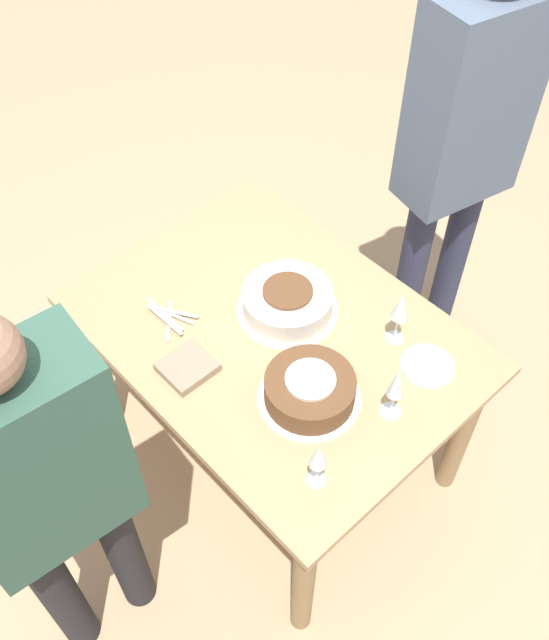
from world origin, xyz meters
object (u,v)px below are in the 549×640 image
(person_cutting, at_px, (48,486))
(person_watching, at_px, (463,138))
(cake_center_white, at_px, (288,301))
(cake_front_chocolate, at_px, (310,389))
(wine_glass_near, at_px, (318,457))
(wine_glass_extra, at_px, (400,308))
(wine_glass_far, at_px, (396,385))

(person_cutting, bearing_deg, person_watching, 7.82)
(person_cutting, bearing_deg, cake_center_white, 12.89)
(cake_front_chocolate, bearing_deg, wine_glass_near, -40.47)
(person_watching, bearing_deg, wine_glass_extra, 36.32)
(wine_glass_near, distance_m, person_cutting, 0.68)
(person_watching, bearing_deg, wine_glass_near, 33.87)
(wine_glass_far, relative_size, person_cutting, 0.13)
(cake_center_white, distance_m, wine_glass_near, 0.63)
(cake_center_white, height_order, wine_glass_far, wine_glass_far)
(cake_center_white, height_order, wine_glass_extra, wine_glass_extra)
(wine_glass_near, xyz_separation_m, wine_glass_far, (-0.01, 0.32, 0.01))
(wine_glass_far, distance_m, wine_glass_extra, 0.28)
(wine_glass_near, distance_m, wine_glass_far, 0.32)
(cake_front_chocolate, height_order, person_cutting, person_cutting)
(cake_front_chocolate, bearing_deg, wine_glass_far, 35.83)
(wine_glass_far, bearing_deg, person_watching, 118.63)
(wine_glass_far, xyz_separation_m, wine_glass_extra, (-0.17, 0.22, 0.01))
(person_watching, bearing_deg, person_cutting, 14.66)
(wine_glass_far, xyz_separation_m, person_watching, (-0.45, 0.82, 0.19))
(wine_glass_far, bearing_deg, cake_front_chocolate, -144.17)
(wine_glass_near, bearing_deg, person_cutting, -123.57)
(cake_center_white, bearing_deg, person_watching, 86.49)
(cake_front_chocolate, bearing_deg, wine_glass_extra, 86.66)
(person_cutting, distance_m, person_watching, 1.71)
(person_cutting, bearing_deg, cake_front_chocolate, -7.76)
(wine_glass_far, bearing_deg, wine_glass_extra, 128.73)
(cake_front_chocolate, bearing_deg, cake_center_white, 147.38)
(wine_glass_near, height_order, wine_glass_far, wine_glass_far)
(cake_center_white, bearing_deg, wine_glass_extra, 28.14)
(wine_glass_far, xyz_separation_m, person_cutting, (-0.37, -0.88, 0.04))
(cake_front_chocolate, xyz_separation_m, wine_glass_near, (0.21, -0.18, 0.08))
(cake_center_white, relative_size, person_cutting, 0.22)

